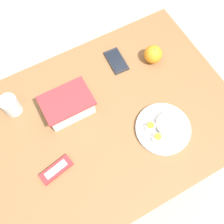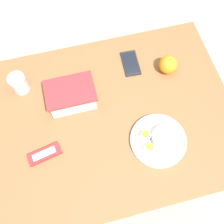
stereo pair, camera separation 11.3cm
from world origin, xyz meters
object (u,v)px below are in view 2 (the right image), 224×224
at_px(food_container, 72,96).
at_px(candy_bar, 45,154).
at_px(cell_phone, 131,63).
at_px(drinking_glass, 19,83).
at_px(orange_fruit, 168,65).
at_px(rice_plate, 160,139).

height_order(food_container, candy_bar, food_container).
bearing_deg(cell_phone, drinking_glass, -179.38).
xyz_separation_m(food_container, cell_phone, (0.31, 0.13, -0.04)).
distance_m(candy_bar, cell_phone, 0.58).
bearing_deg(food_container, cell_phone, 22.24).
bearing_deg(orange_fruit, food_container, -173.69).
relative_size(food_container, rice_plate, 0.90).
height_order(orange_fruit, rice_plate, orange_fruit).
bearing_deg(candy_bar, drinking_glass, 99.48).
bearing_deg(candy_bar, food_container, 53.75).
relative_size(orange_fruit, rice_plate, 0.37).
bearing_deg(candy_bar, rice_plate, -7.08).
height_order(food_container, rice_plate, food_container).
relative_size(candy_bar, cell_phone, 1.02).
distance_m(orange_fruit, rice_plate, 0.36).
bearing_deg(orange_fruit, candy_bar, -156.69).
relative_size(cell_phone, drinking_glass, 1.53).
relative_size(food_container, cell_phone, 1.50).
bearing_deg(cell_phone, candy_bar, -143.68).
height_order(rice_plate, drinking_glass, drinking_glass).
bearing_deg(candy_bar, cell_phone, 36.32).
bearing_deg(cell_phone, food_container, -157.76).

